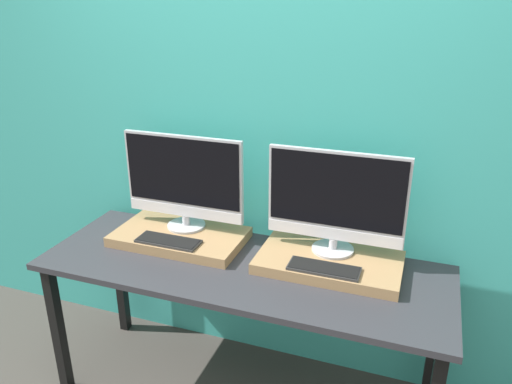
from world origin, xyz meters
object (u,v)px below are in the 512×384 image
Objects in this scene: keyboard_right at (324,268)px; keyboard_left at (168,241)px; monitor_left at (184,180)px; monitor_right at (336,200)px.

keyboard_left is at bearing 180.00° from keyboard_right.
monitor_left is 2.01× the size of keyboard_left.
keyboard_right is (0.77, 0.00, 0.00)m from keyboard_left.
keyboard_left is 0.50× the size of monitor_right.
monitor_left is 0.77m from monitor_right.
keyboard_left is (0.00, -0.19, -0.25)m from monitor_left.
monitor_right reaches higher than keyboard_left.
keyboard_left is 1.00× the size of keyboard_right.
keyboard_right is (0.77, -0.19, -0.25)m from monitor_left.
keyboard_left and keyboard_right have the same top height.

